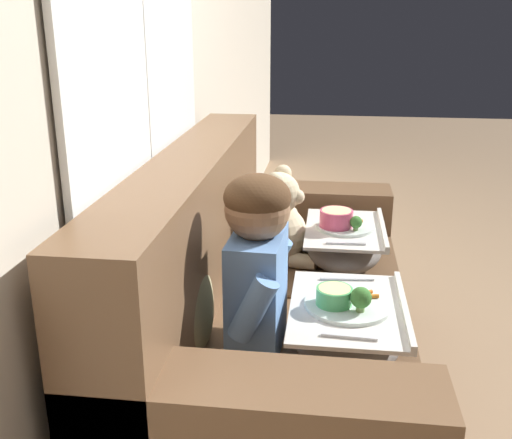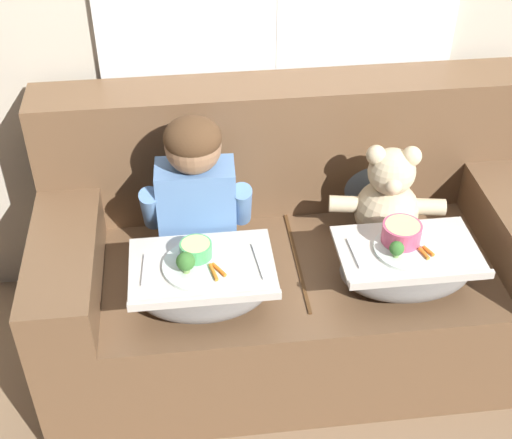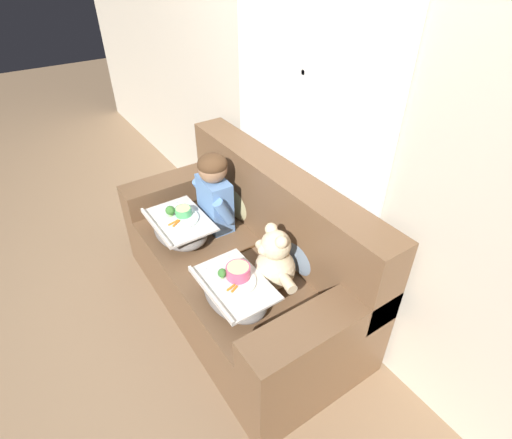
{
  "view_description": "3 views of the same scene",
  "coord_description": "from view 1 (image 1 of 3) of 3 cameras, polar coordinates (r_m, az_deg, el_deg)",
  "views": [
    {
      "loc": [
        -1.89,
        -0.15,
        1.39
      ],
      "look_at": [
        -0.0,
        0.09,
        0.74
      ],
      "focal_mm": 42.0,
      "sensor_mm": 36.0,
      "label": 1
    },
    {
      "loc": [
        -0.37,
        -1.91,
        2.1
      ],
      "look_at": [
        -0.14,
        0.02,
        0.6
      ],
      "focal_mm": 50.0,
      "sensor_mm": 36.0,
      "label": 2
    },
    {
      "loc": [
        1.63,
        -0.94,
        2.09
      ],
      "look_at": [
        0.12,
        0.06,
        0.77
      ],
      "focal_mm": 28.0,
      "sensor_mm": 36.0,
      "label": 3
    }
  ],
  "objects": [
    {
      "name": "ground_plane",
      "position": [
        2.35,
        2.39,
        -17.41
      ],
      "size": [
        14.0,
        14.0,
        0.0
      ],
      "primitive_type": "plane",
      "color": "#8E7051"
    },
    {
      "name": "wall_back_with_window",
      "position": [
        2.0,
        -11.88,
        16.08
      ],
      "size": [
        8.0,
        0.08,
        2.6
      ],
      "color": "beige",
      "rests_on": "ground_plane"
    },
    {
      "name": "couch",
      "position": [
        2.17,
        0.79,
        -9.86
      ],
      "size": [
        1.78,
        0.85,
        0.95
      ],
      "color": "brown",
      "rests_on": "ground_plane"
    },
    {
      "name": "throw_pillow_behind_child",
      "position": [
        1.78,
        -6.25,
        -6.97
      ],
      "size": [
        0.34,
        0.17,
        0.36
      ],
      "color": "tan",
      "rests_on": "couch"
    },
    {
      "name": "throw_pillow_behind_teddy",
      "position": [
        2.39,
        -2.57,
        -0.04
      ],
      "size": [
        0.32,
        0.16,
        0.33
      ],
      "color": "slate",
      "rests_on": "couch"
    },
    {
      "name": "child_figure",
      "position": [
        1.7,
        0.16,
        -3.52
      ],
      "size": [
        0.38,
        0.19,
        0.53
      ],
      "color": "#5B84BC",
      "rests_on": "couch"
    },
    {
      "name": "teddy_bear",
      "position": [
        2.37,
        2.28,
        -0.29
      ],
      "size": [
        0.41,
        0.29,
        0.38
      ],
      "color": "beige",
      "rests_on": "couch"
    },
    {
      "name": "lap_tray_child",
      "position": [
        1.78,
        8.65,
        -10.11
      ],
      "size": [
        0.46,
        0.33,
        0.23
      ],
      "color": "slate",
      "rests_on": "child_figure"
    },
    {
      "name": "lap_tray_teddy",
      "position": [
        2.38,
        8.38,
        -2.27
      ],
      "size": [
        0.46,
        0.31,
        0.23
      ],
      "color": "slate",
      "rests_on": "teddy_bear"
    }
  ]
}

